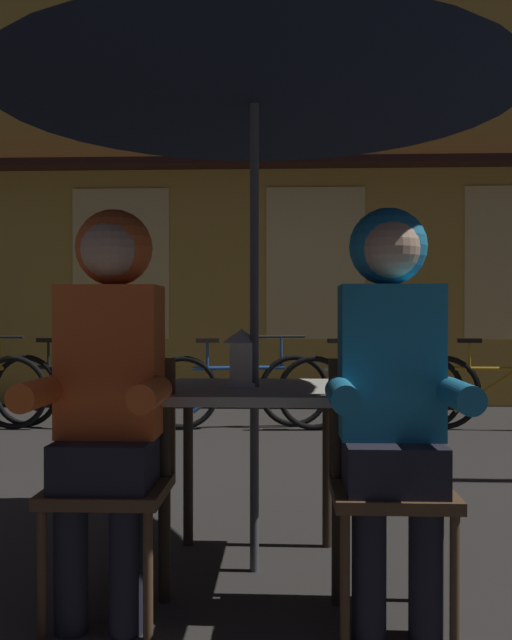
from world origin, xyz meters
The scene contains 13 objects.
ground_plane centered at (0.00, 0.00, 0.00)m, with size 60.00×60.00×0.00m, color #2D2B28.
cafe_table centered at (0.00, 0.00, 0.64)m, with size 0.72×0.72×0.74m.
patio_umbrella centered at (0.00, 0.00, 2.06)m, with size 2.10×2.10×2.31m.
lantern centered at (-0.05, 0.01, 0.86)m, with size 0.11×0.11×0.23m.
chair_left centered at (-0.48, -0.37, 0.49)m, with size 0.40×0.40×0.87m.
chair_right centered at (0.48, -0.37, 0.49)m, with size 0.40×0.40×0.87m.
person_left_hooded centered at (-0.48, -0.43, 0.85)m, with size 0.45×0.56×1.40m.
person_right_hooded centered at (0.48, -0.43, 0.85)m, with size 0.45×0.56×1.40m.
shopfront_building centered at (-0.64, 5.40, 3.09)m, with size 10.00×0.93×6.20m.
bicycle_second centered at (-1.75, 3.44, 0.35)m, with size 1.67×0.31×0.84m.
bicycle_third centered at (-0.30, 3.51, 0.35)m, with size 1.66×0.39×0.84m.
bicycle_fourth centered at (0.88, 3.47, 0.35)m, with size 1.68×0.19×0.84m.
bicycle_fifth centered at (2.04, 3.50, 0.35)m, with size 1.68×0.13×0.84m.
Camera 1 is at (0.12, -2.81, 1.03)m, focal length 39.53 mm.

